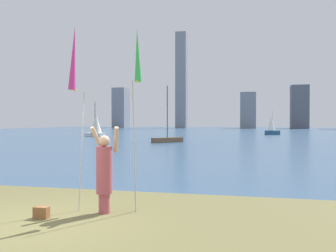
{
  "coord_description": "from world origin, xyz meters",
  "views": [
    {
      "loc": [
        4.22,
        -6.26,
        2.0
      ],
      "look_at": [
        1.07,
        7.34,
        1.81
      ],
      "focal_mm": 39.15,
      "sensor_mm": 36.0,
      "label": 1
    }
  ],
  "objects_px": {
    "person": "(104,170)",
    "sailboat_2": "(96,126)",
    "sailboat_4": "(167,139)",
    "kite_flag_left": "(74,61)",
    "bag": "(41,213)",
    "kite_flag_right": "(137,60)",
    "sailboat_3": "(271,125)"
  },
  "relations": [
    {
      "from": "kite_flag_left",
      "to": "sailboat_4",
      "type": "distance_m",
      "value": 26.73
    },
    {
      "from": "bag",
      "to": "sailboat_4",
      "type": "height_order",
      "value": "sailboat_4"
    },
    {
      "from": "person",
      "to": "kite_flag_left",
      "type": "distance_m",
      "value": 2.45
    },
    {
      "from": "kite_flag_left",
      "to": "bag",
      "type": "bearing_deg",
      "value": -131.35
    },
    {
      "from": "bag",
      "to": "sailboat_3",
      "type": "xyz_separation_m",
      "value": [
        6.93,
        49.24,
        1.25
      ]
    },
    {
      "from": "sailboat_4",
      "to": "bag",
      "type": "bearing_deg",
      "value": -82.34
    },
    {
      "from": "sailboat_2",
      "to": "sailboat_4",
      "type": "height_order",
      "value": "sailboat_4"
    },
    {
      "from": "kite_flag_right",
      "to": "kite_flag_left",
      "type": "bearing_deg",
      "value": -154.45
    },
    {
      "from": "kite_flag_right",
      "to": "sailboat_4",
      "type": "bearing_deg",
      "value": 101.69
    },
    {
      "from": "person",
      "to": "sailboat_2",
      "type": "relative_size",
      "value": 0.42
    },
    {
      "from": "person",
      "to": "sailboat_2",
      "type": "xyz_separation_m",
      "value": [
        -16.87,
        37.08,
        0.48
      ]
    },
    {
      "from": "person",
      "to": "sailboat_4",
      "type": "height_order",
      "value": "sailboat_4"
    },
    {
      "from": "kite_flag_left",
      "to": "sailboat_4",
      "type": "xyz_separation_m",
      "value": [
        -4.07,
        26.25,
        -2.96
      ]
    },
    {
      "from": "sailboat_4",
      "to": "kite_flag_right",
      "type": "bearing_deg",
      "value": -78.31
    },
    {
      "from": "sailboat_3",
      "to": "person",
      "type": "bearing_deg",
      "value": -96.86
    },
    {
      "from": "kite_flag_left",
      "to": "bag",
      "type": "xyz_separation_m",
      "value": [
        -0.46,
        -0.53,
        -3.17
      ]
    },
    {
      "from": "person",
      "to": "kite_flag_left",
      "type": "height_order",
      "value": "kite_flag_left"
    },
    {
      "from": "kite_flag_left",
      "to": "bag",
      "type": "distance_m",
      "value": 3.25
    },
    {
      "from": "sailboat_2",
      "to": "sailboat_4",
      "type": "distance_m",
      "value": 16.46
    },
    {
      "from": "bag",
      "to": "sailboat_4",
      "type": "distance_m",
      "value": 27.02
    },
    {
      "from": "kite_flag_left",
      "to": "kite_flag_right",
      "type": "xyz_separation_m",
      "value": [
        1.24,
        0.59,
        0.08
      ]
    },
    {
      "from": "sailboat_2",
      "to": "sailboat_3",
      "type": "relative_size",
      "value": 1.28
    },
    {
      "from": "sailboat_3",
      "to": "sailboat_2",
      "type": "bearing_deg",
      "value": -153.24
    },
    {
      "from": "kite_flag_left",
      "to": "sailboat_3",
      "type": "distance_m",
      "value": 49.18
    },
    {
      "from": "kite_flag_right",
      "to": "bag",
      "type": "height_order",
      "value": "kite_flag_right"
    },
    {
      "from": "bag",
      "to": "sailboat_4",
      "type": "relative_size",
      "value": 0.06
    },
    {
      "from": "kite_flag_right",
      "to": "sailboat_4",
      "type": "xyz_separation_m",
      "value": [
        -5.31,
        25.66,
        -3.03
      ]
    },
    {
      "from": "kite_flag_left",
      "to": "kite_flag_right",
      "type": "bearing_deg",
      "value": 25.55
    },
    {
      "from": "sailboat_4",
      "to": "sailboat_2",
      "type": "bearing_deg",
      "value": 137.87
    },
    {
      "from": "person",
      "to": "kite_flag_left",
      "type": "relative_size",
      "value": 0.46
    },
    {
      "from": "person",
      "to": "kite_flag_left",
      "type": "xyz_separation_m",
      "value": [
        -0.62,
        -0.18,
        2.36
      ]
    },
    {
      "from": "kite_flag_right",
      "to": "sailboat_2",
      "type": "height_order",
      "value": "sailboat_2"
    }
  ]
}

